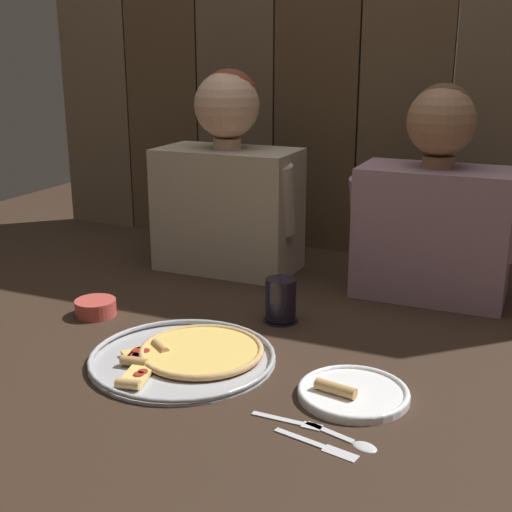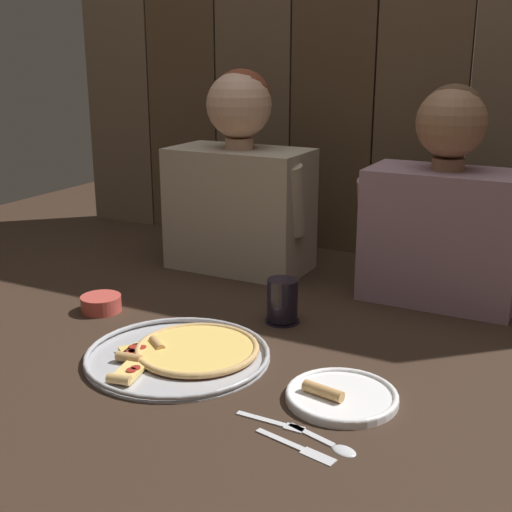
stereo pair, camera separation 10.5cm
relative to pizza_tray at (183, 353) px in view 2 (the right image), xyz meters
name	(u,v)px [view 2 (the right image)]	position (x,y,z in m)	size (l,w,h in m)	color
ground_plane	(248,348)	(0.10, 0.10, -0.01)	(3.20, 3.20, 0.00)	#332319
pizza_tray	(183,353)	(0.00, 0.00, 0.00)	(0.39, 0.39, 0.03)	#B2B2B7
dinner_plate	(341,396)	(0.36, -0.02, 0.00)	(0.21, 0.21, 0.03)	white
drinking_glass	(282,301)	(0.10, 0.28, 0.04)	(0.09, 0.09, 0.11)	black
dipping_bowl	(101,303)	(-0.33, 0.13, 0.01)	(0.10, 0.10, 0.04)	#CC4C42
table_fork	(273,422)	(0.29, -0.15, -0.01)	(0.13, 0.02, 0.01)	silver
table_knife	(295,446)	(0.35, -0.20, -0.01)	(0.16, 0.05, 0.01)	silver
table_spoon	(333,444)	(0.41, -0.17, -0.01)	(0.14, 0.06, 0.01)	silver
diner_left	(239,183)	(-0.19, 0.60, 0.25)	(0.44, 0.22, 0.58)	#B2A38E
diner_right	(444,209)	(0.40, 0.60, 0.23)	(0.42, 0.21, 0.55)	gray
wooden_backdrop_wall	(379,34)	(0.10, 0.92, 0.66)	(2.19, 0.03, 1.34)	brown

